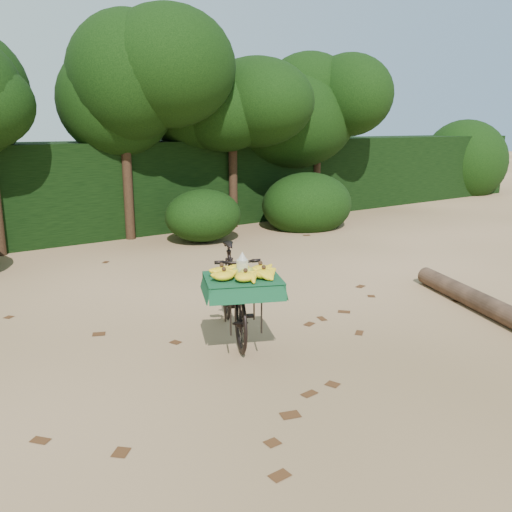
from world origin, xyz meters
TOP-DOWN VIEW (x-y plane):
  - ground at (0.00, 0.00)m, footprint 80.00×80.00m
  - vendor_bicycle at (-0.53, 0.10)m, footprint 1.18×1.74m
  - fallen_log at (2.10, -1.27)m, footprint 1.33×3.03m
  - hedge_backdrop at (0.00, 6.30)m, footprint 26.00×1.80m
  - tree_row at (-0.65, 5.50)m, footprint 14.50×2.00m
  - bush_clumps at (0.50, 4.30)m, footprint 8.80×1.70m
  - leaf_litter at (0.00, 0.65)m, footprint 7.00×7.30m

SIDE VIEW (x-z plane):
  - ground at x=0.00m, z-range 0.00..0.00m
  - leaf_litter at x=0.00m, z-range 0.00..0.01m
  - fallen_log at x=2.10m, z-range 0.00..0.23m
  - bush_clumps at x=0.50m, z-range 0.00..0.90m
  - vendor_bicycle at x=-0.53m, z-range 0.01..0.96m
  - hedge_backdrop at x=0.00m, z-range 0.00..1.80m
  - tree_row at x=-0.65m, z-range 0.00..4.00m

